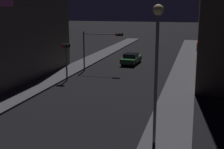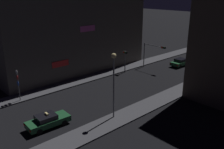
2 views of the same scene
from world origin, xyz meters
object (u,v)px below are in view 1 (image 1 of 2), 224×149
at_px(traffic_light_overhead, 100,42).
at_px(traffic_light_left_kerb, 66,54).
at_px(far_car, 131,59).
at_px(street_lamp_near_block, 157,49).

bearing_deg(traffic_light_overhead, traffic_light_left_kerb, -111.25).
relative_size(far_car, traffic_light_overhead, 0.98).
relative_size(far_car, traffic_light_left_kerb, 1.20).
distance_m(far_car, traffic_light_left_kerb, 11.44).
height_order(traffic_light_left_kerb, street_lamp_near_block, street_lamp_near_block).
relative_size(traffic_light_left_kerb, street_lamp_near_block, 0.52).
bearing_deg(far_car, traffic_light_left_kerb, -112.78).
relative_size(traffic_light_overhead, traffic_light_left_kerb, 1.23).
bearing_deg(far_car, street_lamp_near_block, -74.93).
bearing_deg(traffic_light_left_kerb, far_car, 67.22).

